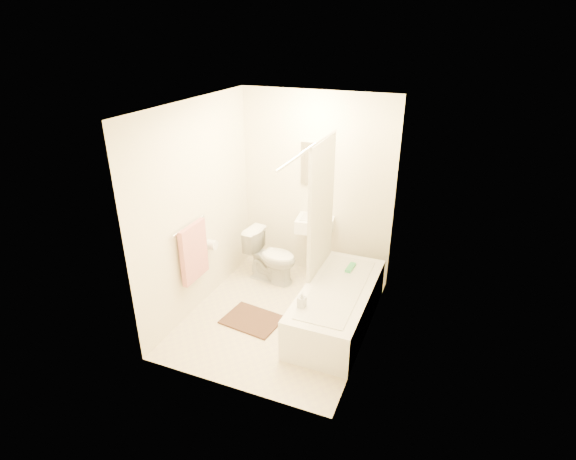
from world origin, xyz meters
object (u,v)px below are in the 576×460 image
at_px(sink, 315,244).
at_px(soap_bottle, 302,300).
at_px(toilet, 271,257).
at_px(bathtub, 337,306).
at_px(bath_mat, 252,320).

distance_m(sink, soap_bottle, 1.47).
distance_m(toilet, soap_bottle, 1.39).
relative_size(bathtub, bath_mat, 2.60).
distance_m(toilet, bathtub, 1.23).
xyz_separation_m(toilet, bathtub, (1.07, -0.61, -0.11)).
height_order(sink, bathtub, sink).
distance_m(bathtub, bath_mat, 0.98).
bearing_deg(soap_bottle, bathtub, 63.84).
distance_m(toilet, sink, 0.59).
bearing_deg(toilet, sink, -49.15).
bearing_deg(soap_bottle, toilet, 127.25).
height_order(toilet, bathtub, toilet).
distance_m(sink, bathtub, 1.13).
bearing_deg(sink, bathtub, -65.31).
relative_size(toilet, soap_bottle, 4.08).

